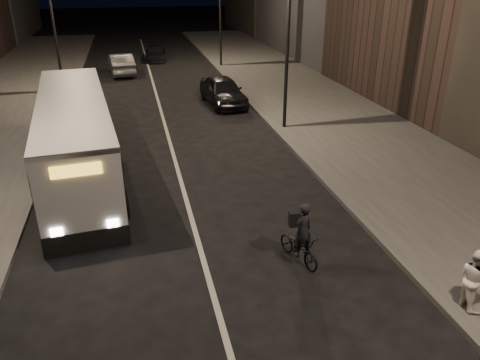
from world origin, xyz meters
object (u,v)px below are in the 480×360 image
streetlight_left_far (55,2)px  cyclist_on_bicycle (300,242)px  car_far (156,53)px  streetlight_right_mid (283,14)px  city_bus (76,135)px  car_mid (121,64)px  pedestrian_woman (474,279)px  car_near (223,91)px

streetlight_left_far → cyclist_on_bicycle: 22.72m
cyclist_on_bicycle → car_far: 31.00m
streetlight_left_far → cyclist_on_bicycle: (7.83, -20.79, -4.75)m
streetlight_right_mid → city_bus: (-8.93, -3.50, -3.74)m
car_far → car_mid: bearing=-114.4°
cyclist_on_bicycle → car_mid: 26.17m
pedestrian_woman → car_near: pedestrian_woman is taller
cyclist_on_bicycle → car_near: size_ratio=0.39×
streetlight_right_mid → city_bus: streetlight_right_mid is taller
car_mid → cyclist_on_bicycle: bearing=93.8°
cyclist_on_bicycle → pedestrian_woman: cyclist_on_bicycle is taller
cyclist_on_bicycle → streetlight_right_mid: bearing=57.3°
streetlight_right_mid → car_far: bearing=102.7°
car_mid → car_far: bearing=-124.9°
car_far → car_near: bearing=-75.1°
streetlight_right_mid → streetlight_left_far: 14.62m
streetlight_left_far → cyclist_on_bicycle: size_ratio=4.43×
car_mid → car_far: car_mid is taller
cyclist_on_bicycle → streetlight_left_far: bearing=92.7°
streetlight_right_mid → pedestrian_woman: 14.26m
car_near → city_bus: bearing=-136.0°
streetlight_right_mid → cyclist_on_bicycle: 12.12m
city_bus → car_mid: (1.56, 18.48, -0.86)m
city_bus → cyclist_on_bicycle: size_ratio=6.11×
pedestrian_woman → car_near: bearing=9.9°
pedestrian_woman → car_far: size_ratio=0.36×
city_bus → car_near: city_bus is taller
pedestrian_woman → car_mid: 29.53m
car_near → car_mid: 11.36m
pedestrian_woman → city_bus: bearing=46.3°
car_near → car_far: bearing=94.4°
car_mid → streetlight_right_mid: bearing=110.0°
streetlight_left_far → city_bus: size_ratio=0.73×
city_bus → pedestrian_woman: size_ratio=7.50×
streetlight_right_mid → city_bus: bearing=-158.6°
pedestrian_woman → car_far: bearing=11.9°
pedestrian_woman → car_mid: (-7.64, 28.53, -0.15)m
city_bus → streetlight_left_far: bearing=91.6°
city_bus → cyclist_on_bicycle: bearing=-55.9°
car_mid → city_bus: bearing=79.0°
car_mid → car_far: (2.84, 5.18, -0.15)m
pedestrian_woman → car_near: 18.78m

